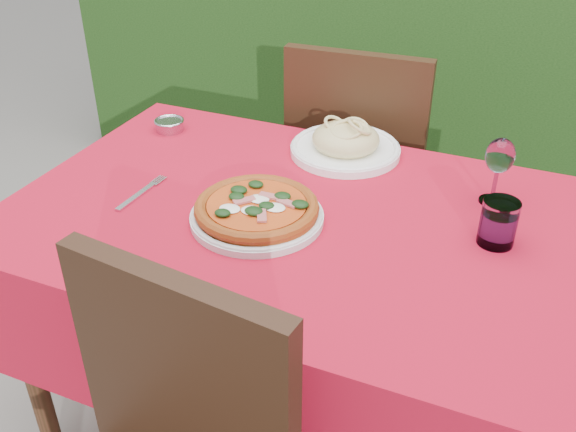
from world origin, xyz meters
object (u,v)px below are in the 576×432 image
at_px(pizza_plate, 257,211).
at_px(pasta_plate, 346,143).
at_px(wine_glass, 500,158).
at_px(fork, 136,196).
at_px(steel_ramekin, 170,126).
at_px(chair_far, 360,166).
at_px(water_glass, 498,225).

relative_size(pizza_plate, pasta_plate, 1.22).
distance_m(wine_glass, fork, 0.83).
distance_m(pasta_plate, wine_glass, 0.41).
distance_m(pasta_plate, steel_ramekin, 0.51).
height_order(wine_glass, steel_ramekin, wine_glass).
xyz_separation_m(chair_far, steel_ramekin, (-0.45, -0.38, 0.22)).
xyz_separation_m(pizza_plate, wine_glass, (0.46, 0.29, 0.09)).
relative_size(water_glass, steel_ramekin, 1.28).
height_order(water_glass, wine_glass, wine_glass).
relative_size(pizza_plate, water_glass, 3.54).
height_order(chair_far, pasta_plate, chair_far).
bearing_deg(steel_ramekin, water_glass, -13.18).
relative_size(pasta_plate, water_glass, 2.91).
xyz_separation_m(water_glass, steel_ramekin, (-0.93, 0.22, -0.03)).
relative_size(pasta_plate, steel_ramekin, 3.72).
height_order(pasta_plate, water_glass, water_glass).
distance_m(chair_far, fork, 0.83).
distance_m(water_glass, fork, 0.81).
bearing_deg(chair_far, steel_ramekin, 37.03).
distance_m(chair_far, water_glass, 0.80).
height_order(water_glass, steel_ramekin, water_glass).
bearing_deg(steel_ramekin, pasta_plate, 6.31).
height_order(pasta_plate, wine_glass, wine_glass).
xyz_separation_m(wine_glass, fork, (-0.77, -0.31, -0.11)).
xyz_separation_m(chair_far, pasta_plate, (0.05, -0.33, 0.23)).
height_order(chair_far, water_glass, chair_far).
height_order(pizza_plate, pasta_plate, pasta_plate).
bearing_deg(water_glass, wine_glass, 100.17).
height_order(water_glass, fork, water_glass).
bearing_deg(wine_glass, water_glass, -79.83).
xyz_separation_m(chair_far, fork, (-0.32, -0.74, 0.21)).
bearing_deg(wine_glass, pizza_plate, -148.34).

